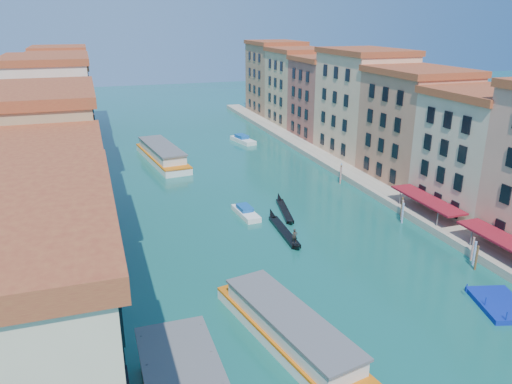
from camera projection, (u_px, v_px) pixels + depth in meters
The scene contains 11 objects.
left_bank_palazzos at pixel (52, 136), 74.37m from camera, with size 12.80×128.40×21.00m.
right_bank_palazzos at pixel (379, 114), 91.38m from camera, with size 12.80×128.40×21.00m.
quay at pixel (337, 166), 92.04m from camera, with size 4.00×140.00×1.00m, color gray.
mooring_poles_right at pixel (457, 244), 58.50m from camera, with size 1.44×54.24×3.20m.
vaporetto_near at pixel (290, 330), 42.45m from camera, with size 8.16×19.72×2.86m.
vaporetto_far at pixel (162, 154), 96.48m from camera, with size 7.76×22.45×3.27m.
gondola_fore at pixel (284, 230), 64.56m from camera, with size 1.72×12.87×2.56m.
gondola_far at pixel (284, 210), 71.78m from camera, with size 3.12×11.52×1.64m.
motorboat_mid at pixel (246, 212), 70.37m from camera, with size 2.56×6.57×1.33m.
motorboat_far at pixel (243, 139), 111.84m from camera, with size 4.11×8.16×1.62m.
blue_dock at pixel (500, 304), 48.18m from camera, with size 5.65×7.11×0.52m.
Camera 1 is at (-20.18, -14.16, 26.43)m, focal length 35.00 mm.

